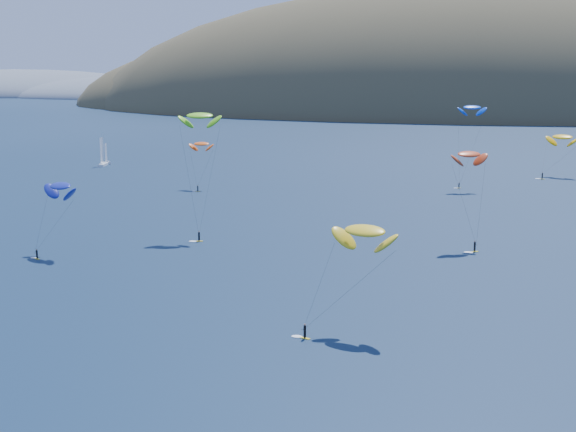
{
  "coord_description": "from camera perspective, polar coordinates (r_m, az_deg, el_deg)",
  "views": [
    {
      "loc": [
        18.26,
        -57.25,
        36.44
      ],
      "look_at": [
        -12.84,
        80.0,
        9.0
      ],
      "focal_mm": 50.0,
      "sensor_mm": 36.0,
      "label": 1
    }
  ],
  "objects": [
    {
      "name": "kitesurfer_2",
      "position": [
        109.1,
        5.48,
        -1.06
      ],
      "size": [
        12.81,
        10.36,
        16.28
      ],
      "rotation": [
        0.0,
        0.0,
        -0.34
      ],
      "color": "yellow",
      "rests_on": "ground"
    },
    {
      "name": "kitesurfer_1",
      "position": [
        233.18,
        -6.18,
        5.12
      ],
      "size": [
        7.04,
        9.42,
        14.65
      ],
      "rotation": [
        0.0,
        0.0,
        0.02
      ],
      "color": "yellow",
      "rests_on": "ground"
    },
    {
      "name": "island",
      "position": [
        621.76,
        14.77,
        6.32
      ],
      "size": [
        730.0,
        300.0,
        210.0
      ],
      "color": "#3D3526",
      "rests_on": "ground"
    },
    {
      "name": "kitesurfer_11",
      "position": [
        270.35,
        18.93,
        5.34
      ],
      "size": [
        12.53,
        14.27,
        15.17
      ],
      "rotation": [
        0.0,
        0.0,
        -0.42
      ],
      "color": "yellow",
      "rests_on": "ground"
    },
    {
      "name": "kitesurfer_10",
      "position": [
        158.8,
        -15.9,
        2.07
      ],
      "size": [
        9.54,
        10.89,
        15.29
      ],
      "rotation": [
        0.0,
        0.0,
        -0.49
      ],
      "color": "yellow",
      "rests_on": "ground"
    },
    {
      "name": "headland",
      "position": [
        931.78,
        -17.26,
        8.09
      ],
      "size": [
        460.0,
        250.0,
        60.0
      ],
      "color": "slate",
      "rests_on": "ground"
    },
    {
      "name": "sailboat",
      "position": [
        289.37,
        -12.99,
        3.7
      ],
      "size": [
        9.28,
        7.96,
        11.27
      ],
      "rotation": [
        0.0,
        0.0,
        0.17
      ],
      "color": "white",
      "rests_on": "ground"
    },
    {
      "name": "kitesurfer_4",
      "position": [
        237.55,
        12.96,
        7.53
      ],
      "size": [
        8.69,
        6.15,
        25.34
      ],
      "rotation": [
        0.0,
        0.0,
        0.29
      ],
      "color": "yellow",
      "rests_on": "ground"
    },
    {
      "name": "kitesurfer_9",
      "position": [
        162.74,
        12.76,
        4.28
      ],
      "size": [
        8.45,
        11.27,
        20.32
      ],
      "rotation": [
        0.0,
        0.0,
        0.58
      ],
      "color": "yellow",
      "rests_on": "ground"
    },
    {
      "name": "kitesurfer_3",
      "position": [
        170.07,
        -6.29,
        7.08
      ],
      "size": [
        9.34,
        12.37,
        27.38
      ],
      "rotation": [
        0.0,
        0.0,
        0.32
      ],
      "color": "yellow",
      "rests_on": "ground"
    }
  ]
}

